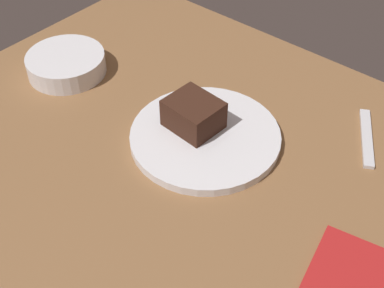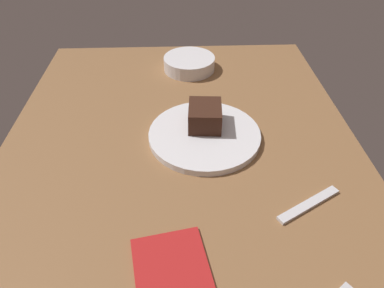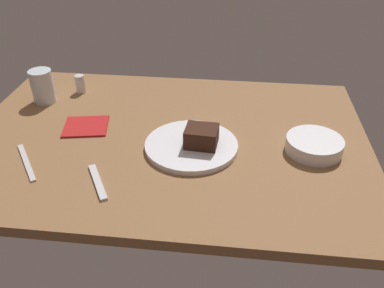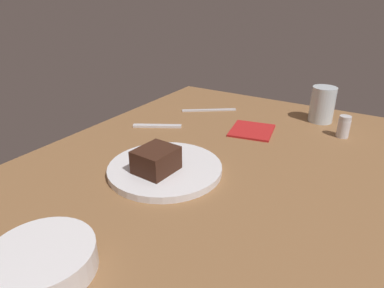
# 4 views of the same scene
# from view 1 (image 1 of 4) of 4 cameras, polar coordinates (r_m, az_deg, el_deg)

# --- Properties ---
(dining_table) EXTENTS (1.20, 0.84, 0.03)m
(dining_table) POSITION_cam_1_polar(r_m,az_deg,el_deg) (0.86, 3.38, -4.69)
(dining_table) COLOR brown
(dining_table) RESTS_ON ground
(dessert_plate) EXTENTS (0.27, 0.27, 0.02)m
(dessert_plate) POSITION_cam_1_polar(r_m,az_deg,el_deg) (0.92, 1.46, 0.82)
(dessert_plate) COLOR silver
(dessert_plate) RESTS_ON dining_table
(chocolate_cake_slice) EXTENTS (0.10, 0.08, 0.05)m
(chocolate_cake_slice) POSITION_cam_1_polar(r_m,az_deg,el_deg) (0.91, 0.16, 3.31)
(chocolate_cake_slice) COLOR #381E14
(chocolate_cake_slice) RESTS_ON dessert_plate
(side_bowl) EXTENTS (0.16, 0.16, 0.04)m
(side_bowl) POSITION_cam_1_polar(r_m,az_deg,el_deg) (1.10, -13.65, 8.56)
(side_bowl) COLOR silver
(side_bowl) RESTS_ON dining_table
(dessert_spoon) EXTENTS (0.09, 0.14, 0.01)m
(dessert_spoon) POSITION_cam_1_polar(r_m,az_deg,el_deg) (0.97, 18.64, 0.68)
(dessert_spoon) COLOR silver
(dessert_spoon) RESTS_ON dining_table
(folded_napkin) EXTENTS (0.15, 0.14, 0.01)m
(folded_napkin) POSITION_cam_1_polar(r_m,az_deg,el_deg) (0.78, 17.93, -13.61)
(folded_napkin) COLOR #B21E1E
(folded_napkin) RESTS_ON dining_table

